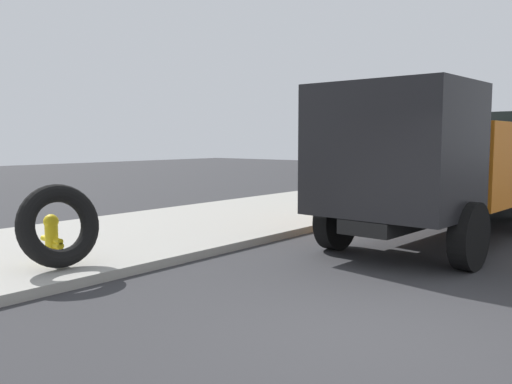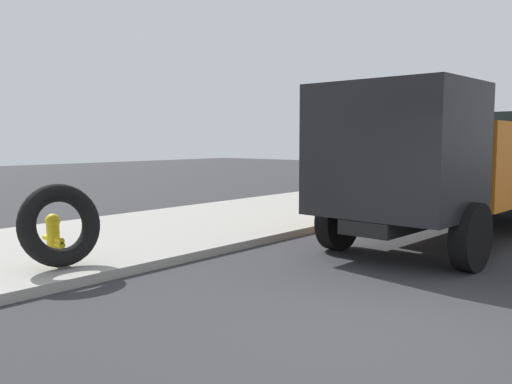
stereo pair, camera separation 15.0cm
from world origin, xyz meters
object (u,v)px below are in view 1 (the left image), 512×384
(loose_tire, at_px, (59,226))
(dump_truck_green, at_px, (510,155))
(fire_hydrant, at_px, (52,237))
(dump_truck_orange, at_px, (447,163))

(loose_tire, bearing_deg, dump_truck_green, -12.53)
(fire_hydrant, bearing_deg, dump_truck_green, -14.16)
(fire_hydrant, xyz_separation_m, dump_truck_green, (13.20, -3.33, 1.05))
(fire_hydrant, xyz_separation_m, dump_truck_orange, (6.43, -3.82, 1.05))
(loose_tire, relative_size, dump_truck_orange, 0.18)
(loose_tire, xyz_separation_m, dump_truck_green, (13.30, -2.95, 0.82))
(loose_tire, distance_m, dump_truck_orange, 7.43)
(loose_tire, relative_size, dump_truck_green, 0.18)
(fire_hydrant, distance_m, dump_truck_green, 13.65)
(dump_truck_orange, bearing_deg, dump_truck_green, 4.17)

